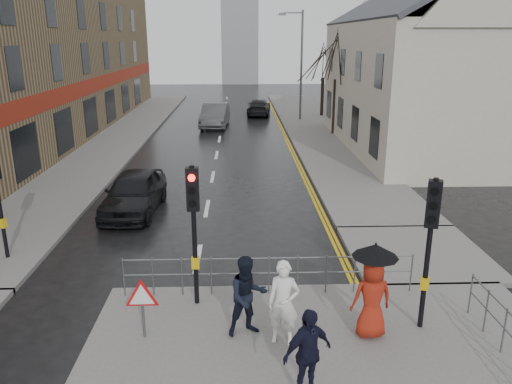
{
  "coord_description": "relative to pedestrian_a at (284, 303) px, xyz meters",
  "views": [
    {
      "loc": [
        1.25,
        -10.49,
        6.24
      ],
      "look_at": [
        1.73,
        3.36,
        1.93
      ],
      "focal_mm": 35.0,
      "sensor_mm": 36.0,
      "label": 1
    }
  ],
  "objects": [
    {
      "name": "ground",
      "position": [
        -2.13,
        1.46,
        -1.04
      ],
      "size": [
        120.0,
        120.0,
        0.0
      ],
      "primitive_type": "plane",
      "color": "black",
      "rests_on": "ground"
    },
    {
      "name": "left_pavement",
      "position": [
        -8.63,
        24.46,
        -0.97
      ],
      "size": [
        4.0,
        44.0,
        0.14
      ],
      "primitive_type": "cube",
      "color": "#605E5B",
      "rests_on": "ground"
    },
    {
      "name": "right_pavement",
      "position": [
        4.37,
        26.46,
        -0.97
      ],
      "size": [
        4.0,
        40.0,
        0.14
      ],
      "primitive_type": "cube",
      "color": "#605E5B",
      "rests_on": "ground"
    },
    {
      "name": "pavement_bridge_right",
      "position": [
        4.37,
        4.46,
        -0.97
      ],
      "size": [
        4.0,
        4.2,
        0.14
      ],
      "primitive_type": "cube",
      "color": "#605E5B",
      "rests_on": "ground"
    },
    {
      "name": "building_left_terrace",
      "position": [
        -14.13,
        23.46,
        3.96
      ],
      "size": [
        8.0,
        42.0,
        10.0
      ],
      "primitive_type": "cube",
      "color": "#836B4C",
      "rests_on": "ground"
    },
    {
      "name": "building_right_cream",
      "position": [
        9.87,
        19.46,
        3.74
      ],
      "size": [
        9.0,
        16.4,
        10.1
      ],
      "color": "#B6AF9F",
      "rests_on": "ground"
    },
    {
      "name": "church_tower",
      "position": [
        -0.63,
        63.46,
        7.96
      ],
      "size": [
        5.0,
        5.0,
        18.0
      ],
      "primitive_type": "cube",
      "color": "gray",
      "rests_on": "ground"
    },
    {
      "name": "traffic_signal_near_left",
      "position": [
        -1.93,
        1.66,
        1.41
      ],
      "size": [
        0.28,
        0.27,
        3.4
      ],
      "color": "black",
      "rests_on": "near_pavement"
    },
    {
      "name": "traffic_signal_near_right",
      "position": [
        3.07,
        0.46,
        1.41
      ],
      "size": [
        0.34,
        0.33,
        3.4
      ],
      "color": "black",
      "rests_on": "near_pavement"
    },
    {
      "name": "guard_railing_front",
      "position": [
        -0.18,
        2.06,
        -0.19
      ],
      "size": [
        7.14,
        0.04,
        1.0
      ],
      "color": "#595B5E",
      "rests_on": "near_pavement"
    },
    {
      "name": "warning_sign",
      "position": [
        -2.93,
        0.25,
        -0.0
      ],
      "size": [
        0.8,
        0.07,
        1.35
      ],
      "color": "#595B5E",
      "rests_on": "near_pavement"
    },
    {
      "name": "street_lamp",
      "position": [
        3.69,
        29.46,
        3.66
      ],
      "size": [
        1.83,
        0.25,
        8.0
      ],
      "color": "#595B5E",
      "rests_on": "right_pavement"
    },
    {
      "name": "tree_near",
      "position": [
        5.37,
        23.46,
        4.09
      ],
      "size": [
        2.4,
        2.4,
        6.58
      ],
      "color": "black",
      "rests_on": "right_pavement"
    },
    {
      "name": "tree_far",
      "position": [
        5.87,
        31.46,
        3.38
      ],
      "size": [
        2.4,
        2.4,
        5.64
      ],
      "color": "black",
      "rests_on": "right_pavement"
    },
    {
      "name": "pedestrian_a",
      "position": [
        0.0,
        0.0,
        0.0
      ],
      "size": [
        0.74,
        0.56,
        1.81
      ],
      "primitive_type": "imported",
      "rotation": [
        0.0,
        0.0,
        -0.21
      ],
      "color": "white",
      "rests_on": "near_pavement"
    },
    {
      "name": "pedestrian_b",
      "position": [
        -0.73,
        0.33,
        -0.02
      ],
      "size": [
        1.02,
        0.9,
        1.78
      ],
      "primitive_type": "imported",
      "rotation": [
        0.0,
        0.0,
        0.3
      ],
      "color": "black",
      "rests_on": "near_pavement"
    },
    {
      "name": "pedestrian_with_umbrella",
      "position": [
        1.87,
        0.18,
        0.23
      ],
      "size": [
        0.96,
        0.96,
        2.1
      ],
      "color": "#9F2312",
      "rests_on": "near_pavement"
    },
    {
      "name": "pedestrian_d",
      "position": [
        0.27,
        -1.65,
        -0.05
      ],
      "size": [
        1.07,
        0.84,
        1.7
      ],
      "primitive_type": "imported",
      "rotation": [
        0.0,
        0.0,
        0.5
      ],
      "color": "black",
      "rests_on": "near_pavement"
    },
    {
      "name": "car_parked",
      "position": [
        -4.77,
        8.66,
        -0.28
      ],
      "size": [
        2.05,
        4.6,
        1.53
      ],
      "primitive_type": "imported",
      "rotation": [
        0.0,
        0.0,
        -0.05
      ],
      "color": "black",
      "rests_on": "ground"
    },
    {
      "name": "car_mid",
      "position": [
        -2.6,
        27.09,
        -0.22
      ],
      "size": [
        2.09,
        5.11,
        1.65
      ],
      "primitive_type": "imported",
      "rotation": [
        0.0,
        0.0,
        -0.07
      ],
      "color": "#414446",
      "rests_on": "ground"
    },
    {
      "name": "car_far",
      "position": [
        0.79,
        32.58,
        -0.39
      ],
      "size": [
        2.23,
        4.67,
        1.31
      ],
      "primitive_type": "imported",
      "rotation": [
        0.0,
        0.0,
        3.05
      ],
      "color": "black",
      "rests_on": "ground"
    }
  ]
}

